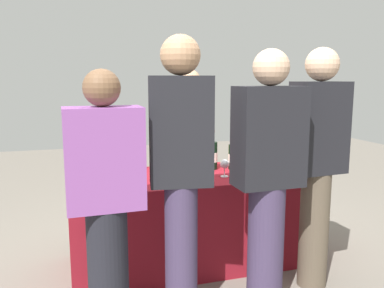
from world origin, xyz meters
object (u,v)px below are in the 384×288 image
wine_bottle_0 (121,163)px  wine_glass_0 (129,171)px  wine_bottle_5 (256,152)px  guest_2 (268,174)px  guest_3 (317,159)px  guest_0 (106,198)px  wine_glass_1 (225,165)px  wine_glass_3 (276,160)px  guest_1 (181,168)px  wine_glass_2 (244,163)px  wine_bottle_2 (189,159)px  wine_bottle_1 (132,160)px  wine_bottle_3 (213,155)px  wine_bottle_4 (232,156)px  server_pouring (190,146)px

wine_bottle_0 → wine_glass_0: size_ratio=2.28×
wine_bottle_5 → guest_2: bearing=-111.6°
wine_bottle_0 → wine_bottle_5: wine_bottle_0 is taller
guest_2 → guest_3: bearing=18.0°
guest_2 → guest_0: bearing=176.5°
wine_glass_1 → guest_0: guest_0 is taller
wine_glass_3 → guest_1: bearing=-147.2°
wine_glass_1 → wine_glass_2: (0.16, -0.01, 0.00)m
wine_bottle_5 → wine_bottle_2: bearing=-176.9°
wine_bottle_1 → wine_glass_3: bearing=-13.3°
guest_3 → wine_glass_2: bearing=121.9°
wine_bottle_0 → guest_3: 1.47m
wine_bottle_5 → guest_2: size_ratio=0.19×
wine_bottle_3 → guest_3: 0.92m
wine_bottle_5 → wine_glass_1: size_ratio=2.32×
wine_bottle_1 → wine_glass_2: size_ratio=2.16×
wine_bottle_2 → guest_2: 0.95m
wine_bottle_2 → guest_0: size_ratio=0.19×
wine_bottle_3 → wine_bottle_4: wine_bottle_3 is taller
wine_bottle_3 → wine_glass_3: 0.53m
wine_bottle_2 → guest_2: size_ratio=0.18×
wine_glass_2 → guest_1: bearing=-139.3°
wine_bottle_4 → wine_bottle_5: size_ratio=0.94×
server_pouring → guest_2: (0.10, -1.40, 0.04)m
wine_glass_0 → wine_glass_2: 0.92m
wine_bottle_4 → guest_2: (-0.13, -0.89, 0.06)m
guest_0 → wine_bottle_3: bearing=41.0°
server_pouring → wine_bottle_3: bearing=90.1°
wine_bottle_0 → wine_glass_1: (0.78, -0.21, -0.02)m
wine_glass_1 → guest_1: (-0.52, -0.60, 0.14)m
wine_glass_1 → wine_glass_2: bearing=-3.1°
guest_3 → guest_1: bearing=-178.0°
wine_glass_0 → wine_glass_3: (1.23, 0.09, -0.01)m
wine_bottle_2 → server_pouring: server_pouring is taller
wine_glass_3 → wine_bottle_5: bearing=104.8°
wine_glass_1 → wine_bottle_5: bearing=35.8°
wine_bottle_5 → guest_3: 0.79m
wine_bottle_4 → wine_glass_0: bearing=-163.3°
wine_bottle_2 → wine_bottle_5: (0.63, 0.03, 0.01)m
server_pouring → guest_3: bearing=107.4°
wine_bottle_3 → server_pouring: server_pouring is taller
wine_bottle_4 → guest_1: bearing=-129.3°
wine_glass_2 → wine_bottle_0: bearing=166.9°
wine_bottle_3 → wine_glass_0: (-0.75, -0.31, -0.02)m
wine_bottle_2 → wine_glass_1: bearing=-51.2°
wine_bottle_0 → wine_glass_3: 1.27m
wine_glass_3 → wine_bottle_1: bearing=166.7°
wine_bottle_1 → guest_0: guest_0 is taller
wine_bottle_3 → wine_bottle_5: (0.41, 0.02, -0.00)m
wine_bottle_2 → wine_glass_3: (0.69, -0.22, -0.01)m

